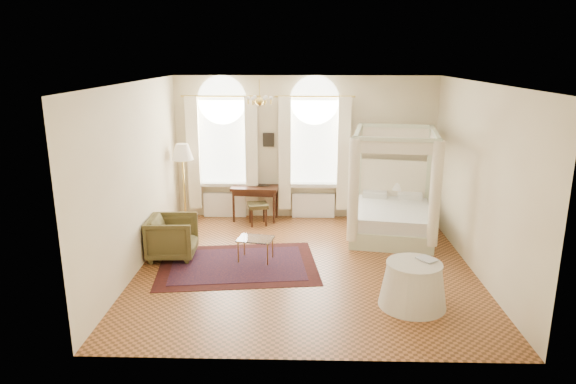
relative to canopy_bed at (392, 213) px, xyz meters
The scene contains 18 objects.
ground 2.54m from the canopy_bed, 137.69° to the right, with size 6.00×6.00×0.00m, color #A05A2E.
room_walls 2.88m from the canopy_bed, 137.69° to the right, with size 6.00×6.00×6.00m.
window_left 4.04m from the canopy_bed, 162.17° to the left, with size 1.62×0.27×3.29m.
window_right 2.25m from the canopy_bed, 143.71° to the left, with size 1.62×0.27×3.29m.
chandelier 3.66m from the canopy_bed, behind, with size 0.51×0.45×0.50m.
wall_pictures 2.58m from the canopy_bed, 143.41° to the left, with size 2.54×0.03×0.39m.
canopy_bed is the anchor object (origin of this frame).
nightstand 1.09m from the canopy_bed, 75.90° to the left, with size 0.39×0.35×0.56m, color #33180E.
nightstand_lamp 1.11m from the canopy_bed, 75.33° to the left, with size 0.29×0.29×0.43m.
writing_desk 3.17m from the canopy_bed, 161.03° to the left, with size 1.12×0.65×0.80m.
laptop 3.03m from the canopy_bed, 158.47° to the left, with size 0.30×0.20×0.02m, color black.
stool 2.98m from the canopy_bed, 166.96° to the left, with size 0.52×0.52×0.50m.
armchair 4.55m from the canopy_bed, 163.26° to the right, with size 0.86×0.89×0.81m, color #4B4220.
coffee_table 3.12m from the canopy_bed, 152.57° to the right, with size 0.72×0.57×0.44m.
floor_lamp 4.70m from the canopy_bed, behind, with size 0.48×0.48×1.87m.
oriental_rug 3.54m from the canopy_bed, 151.53° to the right, with size 3.09×2.39×0.01m.
side_table 3.16m from the canopy_bed, 93.54° to the right, with size 1.04×1.04×0.71m.
book 3.11m from the canopy_bed, 91.39° to the right, with size 0.22×0.30×0.03m, color black.
Camera 1 is at (-0.07, -8.74, 3.76)m, focal length 32.00 mm.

